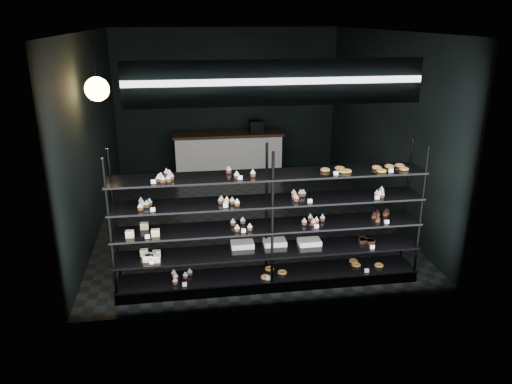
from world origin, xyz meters
The scene contains 5 objects.
room centered at (0.00, 0.00, 1.60)m, with size 5.01×6.01×3.20m.
display_shelf centered at (-0.01, -2.45, 0.63)m, with size 4.00×0.50×1.91m.
signage centered at (0.00, -2.93, 2.75)m, with size 3.30×0.05×0.50m.
pendant_lamp centered at (-2.20, -0.92, 2.45)m, with size 0.34×0.34×0.90m.
service_counter centered at (-0.03, 2.50, 0.50)m, with size 2.43×0.65×1.23m.
Camera 1 is at (-1.04, -8.31, 3.44)m, focal length 35.00 mm.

